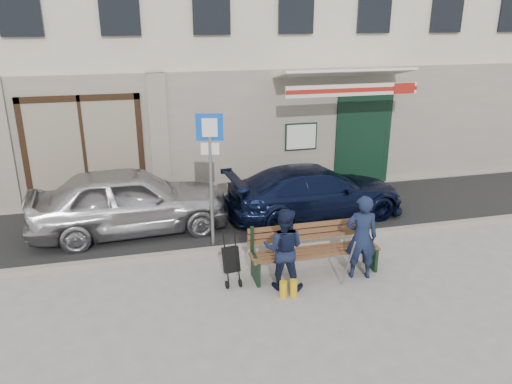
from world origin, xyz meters
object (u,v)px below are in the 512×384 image
object	(u,v)px
car_silver	(130,200)
stroller	(231,261)
man	(361,237)
woman	(284,249)
bench	(312,251)
parking_sign	(211,161)
car_navy	(316,192)

from	to	relation	value
car_silver	stroller	size ratio (longest dim) A/B	4.40
man	woman	bearing A→B (deg)	14.32
bench	woman	distance (m)	0.78
stroller	man	bearing A→B (deg)	-15.73
man	bench	bearing A→B (deg)	-7.81
parking_sign	man	world-z (taller)	parking_sign
bench	woman	xyz separation A→B (m)	(-0.65, -0.33, 0.28)
parking_sign	car_silver	bearing A→B (deg)	152.92
parking_sign	bench	xyz separation A→B (m)	(1.60, -1.42, -1.42)
car_navy	parking_sign	distance (m)	3.13
car_navy	woman	bearing A→B (deg)	146.03
woman	bench	bearing A→B (deg)	-128.99
car_silver	car_navy	world-z (taller)	car_silver
car_navy	parking_sign	size ratio (longest dim) A/B	1.51
parking_sign	woman	world-z (taller)	parking_sign
car_navy	stroller	size ratio (longest dim) A/B	4.35
car_silver	car_navy	bearing A→B (deg)	-95.87
parking_sign	stroller	bearing A→B (deg)	-72.83
car_silver	bench	size ratio (longest dim) A/B	1.77
car_navy	man	distance (m)	2.91
bench	car_silver	bearing A→B (deg)	139.15
man	woman	world-z (taller)	man
man	car_silver	bearing A→B (deg)	-23.78
car_navy	bench	bearing A→B (deg)	154.41
woman	man	bearing A→B (deg)	-155.15
man	stroller	world-z (taller)	man
car_silver	bench	world-z (taller)	car_silver
car_silver	stroller	world-z (taller)	car_silver
bench	stroller	bearing A→B (deg)	178.66
bench	parking_sign	bearing A→B (deg)	138.43
car_silver	parking_sign	xyz separation A→B (m)	(1.58, -1.33, 1.16)
car_silver	parking_sign	size ratio (longest dim) A/B	1.53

